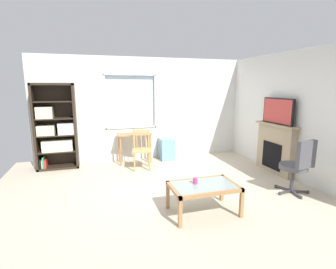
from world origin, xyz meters
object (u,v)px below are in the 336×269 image
object	(u,v)px
sippy_cup	(195,181)
bookshelf	(55,130)
fireplace	(276,148)
office_chair	(298,164)
desk_under_window	(134,139)
tv	(278,111)
wooden_chair	(142,149)
coffee_table	(204,189)
plastic_drawer_unit	(167,149)

from	to	relation	value
sippy_cup	bookshelf	bearing A→B (deg)	128.21
fireplace	office_chair	bearing A→B (deg)	-111.92
desk_under_window	bookshelf	bearing A→B (deg)	176.43
desk_under_window	office_chair	world-z (taller)	office_chair
bookshelf	tv	size ratio (longest dim) A/B	2.21
tv	wooden_chair	bearing A→B (deg)	158.50
coffee_table	sippy_cup	size ratio (longest dim) A/B	11.07
desk_under_window	wooden_chair	size ratio (longest dim) A/B	0.92
tv	sippy_cup	distance (m)	2.79
bookshelf	office_chair	xyz separation A→B (m)	(4.21, -2.82, -0.35)
desk_under_window	plastic_drawer_unit	xyz separation A→B (m)	(0.85, 0.05, -0.32)
coffee_table	fireplace	bearing A→B (deg)	28.31
wooden_chair	sippy_cup	distance (m)	2.28
plastic_drawer_unit	office_chair	world-z (taller)	office_chair
desk_under_window	plastic_drawer_unit	size ratio (longest dim) A/B	1.49
wooden_chair	sippy_cup	world-z (taller)	wooden_chair
tv	sippy_cup	xyz separation A→B (m)	(-2.38, -1.15, -0.87)
wooden_chair	office_chair	distance (m)	3.20
wooden_chair	tv	xyz separation A→B (m)	(2.76, -1.09, 0.90)
wooden_chair	sippy_cup	xyz separation A→B (m)	(0.38, -2.24, 0.03)
desk_under_window	plastic_drawer_unit	world-z (taller)	desk_under_window
office_chair	fireplace	bearing A→B (deg)	68.08
wooden_chair	fireplace	world-z (taller)	fireplace
bookshelf	office_chair	distance (m)	5.08
desk_under_window	tv	world-z (taller)	tv
fireplace	coffee_table	world-z (taller)	fireplace
plastic_drawer_unit	fireplace	xyz separation A→B (m)	(2.01, -1.65, 0.27)
wooden_chair	sippy_cup	bearing A→B (deg)	-80.30
tv	coffee_table	world-z (taller)	tv
fireplace	sippy_cup	size ratio (longest dim) A/B	12.59
plastic_drawer_unit	office_chair	size ratio (longest dim) A/B	0.56
office_chair	coffee_table	xyz separation A→B (m)	(-1.85, -0.14, -0.17)
bookshelf	tv	distance (m)	4.97
bookshelf	plastic_drawer_unit	distance (m)	2.72
desk_under_window	sippy_cup	size ratio (longest dim) A/B	9.22
coffee_table	wooden_chair	bearing A→B (deg)	101.75
tv	office_chair	bearing A→B (deg)	-111.11
bookshelf	coffee_table	world-z (taller)	bookshelf
wooden_chair	plastic_drawer_unit	bearing A→B (deg)	36.25
desk_under_window	fireplace	xyz separation A→B (m)	(2.86, -1.60, -0.05)
fireplace	sippy_cup	bearing A→B (deg)	-154.28
bookshelf	sippy_cup	world-z (taller)	bookshelf
fireplace	coffee_table	xyz separation A→B (m)	(-2.30, -1.24, -0.17)
bookshelf	wooden_chair	distance (m)	2.03
bookshelf	office_chair	bearing A→B (deg)	-33.76
wooden_chair	bookshelf	bearing A→B (deg)	161.53
bookshelf	plastic_drawer_unit	world-z (taller)	bookshelf
tv	desk_under_window	bearing A→B (deg)	150.57
office_chair	coffee_table	size ratio (longest dim) A/B	1.00
bookshelf	coffee_table	distance (m)	3.82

